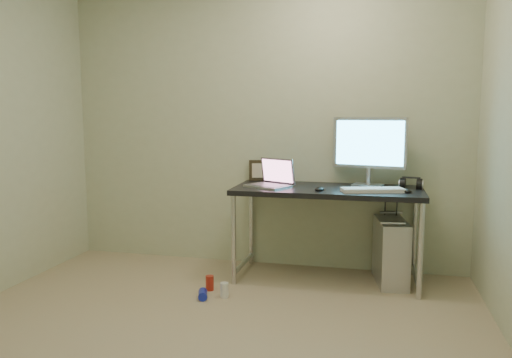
% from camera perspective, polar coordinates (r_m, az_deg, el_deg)
% --- Properties ---
extents(floor, '(3.50, 3.50, 0.00)m').
position_cam_1_polar(floor, '(2.99, -7.11, -19.05)').
color(floor, tan).
rests_on(floor, ground).
extents(wall_back, '(3.50, 0.02, 2.50)m').
position_cam_1_polar(wall_back, '(4.36, 0.77, 6.39)').
color(wall_back, beige).
rests_on(wall_back, ground).
extents(desk, '(1.47, 0.64, 0.75)m').
position_cam_1_polar(desk, '(4.00, 8.16, -2.21)').
color(desk, black).
rests_on(desk, ground).
extents(tower_computer, '(0.29, 0.51, 0.54)m').
position_cam_1_polar(tower_computer, '(4.11, 15.14, -8.00)').
color(tower_computer, silver).
rests_on(tower_computer, ground).
extents(cable_a, '(0.01, 0.16, 0.69)m').
position_cam_1_polar(cable_a, '(4.30, 14.46, -5.28)').
color(cable_a, black).
rests_on(cable_a, ground).
extents(cable_b, '(0.02, 0.11, 0.71)m').
position_cam_1_polar(cable_b, '(4.29, 15.66, -5.63)').
color(cable_b, black).
rests_on(cable_b, ground).
extents(can_red, '(0.07, 0.07, 0.11)m').
position_cam_1_polar(can_red, '(3.88, -5.31, -11.75)').
color(can_red, '#AE271A').
rests_on(can_red, ground).
extents(can_white, '(0.07, 0.07, 0.11)m').
position_cam_1_polar(can_white, '(3.73, -3.64, -12.56)').
color(can_white, white).
rests_on(can_white, ground).
extents(can_blue, '(0.10, 0.13, 0.07)m').
position_cam_1_polar(can_blue, '(3.73, -6.10, -12.98)').
color(can_blue, '#1A28C4').
rests_on(can_blue, ground).
extents(laptop, '(0.41, 0.38, 0.22)m').
position_cam_1_polar(laptop, '(4.02, 1.80, -0.12)').
color(laptop, silver).
rests_on(laptop, desk).
extents(monitor, '(0.59, 0.22, 0.56)m').
position_cam_1_polar(monitor, '(4.11, 12.82, 3.69)').
color(monitor, silver).
rests_on(monitor, desk).
extents(keyboard, '(0.48, 0.27, 0.03)m').
position_cam_1_polar(keyboard, '(3.85, 13.18, -1.23)').
color(keyboard, white).
rests_on(keyboard, desk).
extents(mouse_right, '(0.08, 0.11, 0.04)m').
position_cam_1_polar(mouse_right, '(3.88, 16.86, -1.21)').
color(mouse_right, black).
rests_on(mouse_right, desk).
extents(mouse_left, '(0.09, 0.12, 0.04)m').
position_cam_1_polar(mouse_left, '(3.84, 7.25, -1.05)').
color(mouse_left, black).
rests_on(mouse_left, desk).
extents(headphones, '(0.18, 0.11, 0.12)m').
position_cam_1_polar(headphones, '(4.09, 17.30, -0.61)').
color(headphones, black).
rests_on(headphones, desk).
extents(picture_frame, '(0.23, 0.11, 0.18)m').
position_cam_1_polar(picture_frame, '(4.36, 0.69, 0.99)').
color(picture_frame, black).
rests_on(picture_frame, desk).
extents(webcam, '(0.05, 0.04, 0.12)m').
position_cam_1_polar(webcam, '(4.31, 2.54, 0.92)').
color(webcam, silver).
rests_on(webcam, desk).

